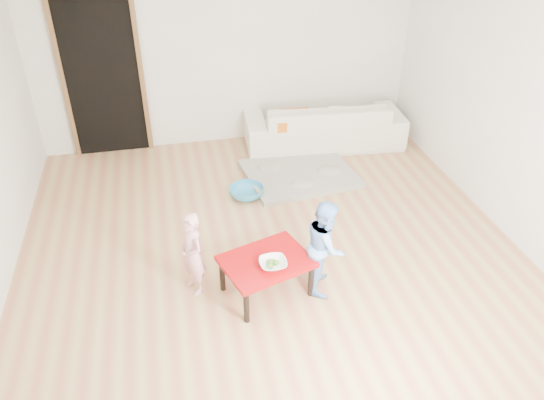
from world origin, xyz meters
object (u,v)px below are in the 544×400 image
object	(u,v)px
bowl	(273,264)
basin	(246,192)
child_blue	(326,246)
sofa	(324,123)
red_table	(266,276)
child_pink	(192,254)

from	to	relation	value
bowl	basin	size ratio (longest dim) A/B	0.59
bowl	child_blue	world-z (taller)	child_blue
sofa	bowl	world-z (taller)	sofa
red_table	bowl	bearing A→B (deg)	-68.78
child_pink	child_blue	world-z (taller)	child_blue
bowl	basin	xyz separation A→B (m)	(0.07, 1.74, -0.35)
child_blue	basin	size ratio (longest dim) A/B	2.25
sofa	child_pink	size ratio (longest dim) A/B	2.61
red_table	sofa	bearing A→B (deg)	63.33
bowl	basin	bearing A→B (deg)	87.70
sofa	child_blue	size ratio (longest dim) A/B	2.34
child_pink	basin	size ratio (longest dim) A/B	2.02
bowl	child_pink	bearing A→B (deg)	157.31
red_table	child_pink	distance (m)	0.69
child_blue	child_pink	bearing A→B (deg)	99.35
bowl	child_blue	size ratio (longest dim) A/B	0.26
basin	bowl	bearing A→B (deg)	-92.30
sofa	red_table	size ratio (longest dim) A/B	2.82
sofa	red_table	bearing A→B (deg)	67.67
bowl	child_blue	distance (m)	0.51
red_table	bowl	size ratio (longest dim) A/B	3.15
child_pink	basin	bearing A→B (deg)	129.04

